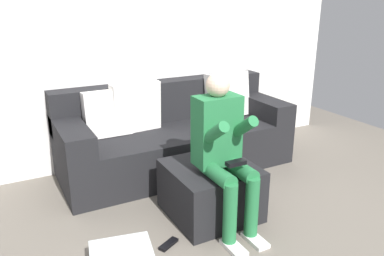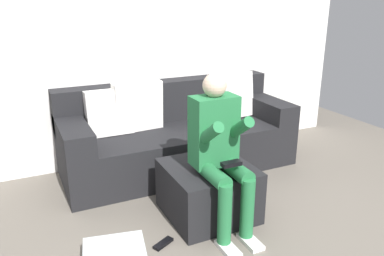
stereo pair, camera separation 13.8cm
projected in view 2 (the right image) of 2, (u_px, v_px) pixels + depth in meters
The scene contains 5 objects.
wall_back at pixel (136, 42), 3.82m from camera, with size 4.88×0.10×2.45m, color white.
couch_sectional at pixel (176, 135), 3.85m from camera, with size 2.26×0.85×0.90m.
ottoman at pixel (208, 190), 3.02m from camera, with size 0.64×0.64×0.41m, color black.
person_seated at pixel (220, 146), 2.73m from camera, with size 0.33×0.61×1.15m.
remote_by_storage_bin at pixel (163, 243), 2.69m from camera, with size 0.16×0.05×0.02m, color black.
Camera 2 is at (-1.16, -1.49, 1.64)m, focal length 36.06 mm.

